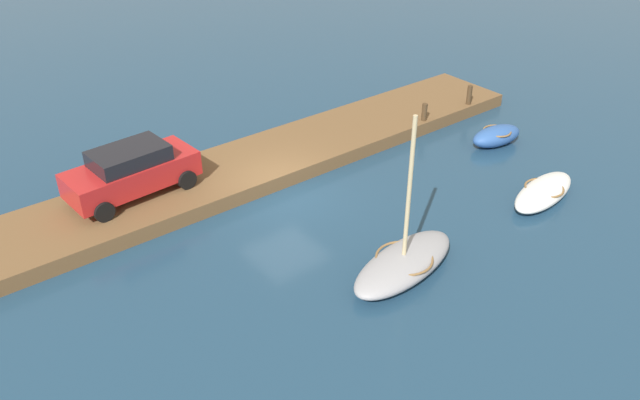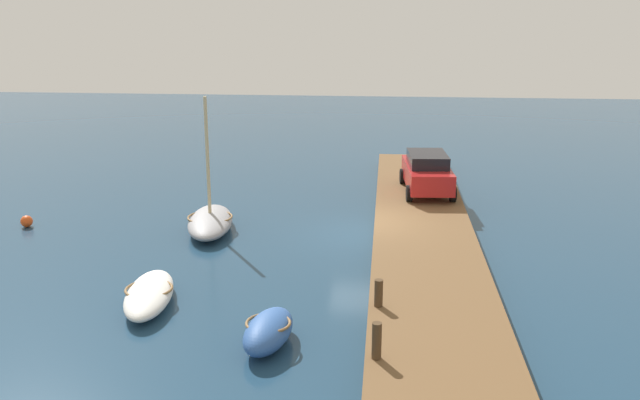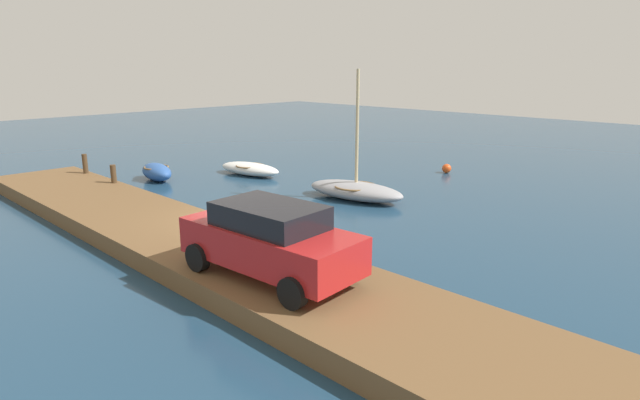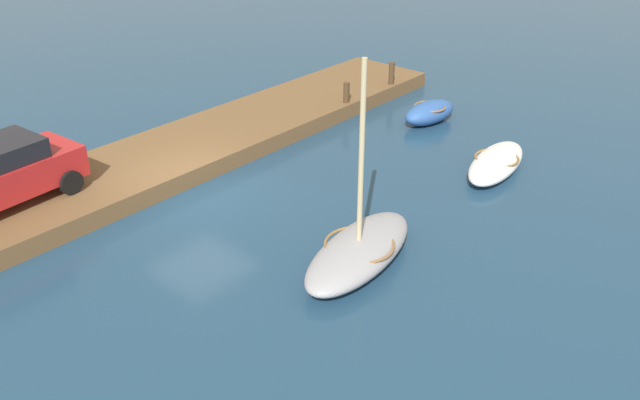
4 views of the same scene
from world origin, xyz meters
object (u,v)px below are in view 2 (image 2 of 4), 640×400
mooring_post_west (377,341)px  parked_car (427,172)px  rowboat_grey (210,221)px  dinghy_blue (268,331)px  marker_buoy (27,221)px  rowboat_white (149,294)px  mooring_post_mid_west (379,293)px

mooring_post_west → parked_car: (14.25, -1.78, 0.44)m
rowboat_grey → parked_car: (4.41, -7.96, 0.99)m
dinghy_blue → marker_buoy: dinghy_blue is taller
rowboat_grey → rowboat_white: bearing=170.4°
dinghy_blue → mooring_post_mid_west: bearing=-54.0°
mooring_post_mid_west → parked_car: (11.57, -1.78, 0.50)m
rowboat_white → mooring_post_west: (-3.35, -6.19, 0.63)m
dinghy_blue → parked_car: (12.95, -4.35, 0.98)m
rowboat_white → mooring_post_west: mooring_post_west is taller
parked_car → marker_buoy: size_ratio=9.86×
rowboat_white → rowboat_grey: (6.50, -0.01, 0.08)m
rowboat_white → mooring_post_mid_west: bearing=-106.1°
dinghy_blue → mooring_post_mid_west: 2.95m
rowboat_grey → mooring_post_mid_west: bearing=-148.7°
marker_buoy → mooring_post_mid_west: bearing=-118.0°
rowboat_grey → marker_buoy: (-0.20, 6.88, -0.16)m
rowboat_grey → marker_buoy: 6.89m
rowboat_grey → dinghy_blue: rowboat_grey is taller
mooring_post_west → parked_car: 14.37m
rowboat_white → marker_buoy: bearing=37.5°
rowboat_white → rowboat_grey: size_ratio=0.72×
marker_buoy → parked_car: bearing=-72.7°
rowboat_grey → marker_buoy: rowboat_grey is taller
mooring_post_mid_west → parked_car: size_ratio=0.17×
rowboat_white → mooring_post_mid_west: 6.25m
rowboat_white → rowboat_grey: 6.50m
mooring_post_west → mooring_post_mid_west: 2.69m
mooring_post_west → mooring_post_mid_west: mooring_post_west is taller
mooring_post_mid_west → marker_buoy: size_ratio=1.64×
dinghy_blue → rowboat_white: bearing=68.3°
mooring_post_mid_west → marker_buoy: mooring_post_mid_west is taller
rowboat_white → marker_buoy: (6.29, 6.87, -0.08)m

